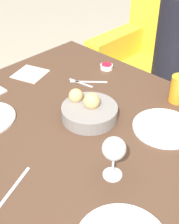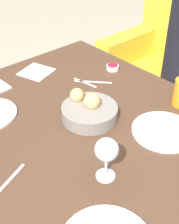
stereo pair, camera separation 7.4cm
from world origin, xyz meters
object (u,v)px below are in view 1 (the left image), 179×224
at_px(bread_basket, 89,110).
at_px(wine_glass, 114,150).
at_px(plate_far_center, 164,128).
at_px(napkin, 30,74).
at_px(jam_bowl_berry, 107,66).
at_px(seated_person, 176,72).
at_px(fork_silver, 89,82).
at_px(knife_silver, 14,187).
at_px(spoon_coffee, 81,83).
at_px(juice_glass, 179,89).

bearing_deg(bread_basket, wine_glass, -31.92).
bearing_deg(plate_far_center, napkin, -172.06).
bearing_deg(bread_basket, jam_bowl_berry, 121.94).
xyz_separation_m(seated_person, bread_basket, (0.13, -0.95, 0.25)).
height_order(fork_silver, knife_silver, same).
xyz_separation_m(wine_glass, spoon_coffee, (-0.49, 0.34, -0.11)).
distance_m(jam_bowl_berry, knife_silver, 0.85).
bearing_deg(fork_silver, jam_bowl_berry, 99.81).
height_order(jam_bowl_berry, napkin, jam_bowl_berry).
bearing_deg(knife_silver, napkin, 138.96).
relative_size(fork_silver, napkin, 0.77).
bearing_deg(juice_glass, seated_person, 118.90).
xyz_separation_m(knife_silver, spoon_coffee, (-0.30, 0.59, 0.00)).
bearing_deg(seated_person, napkin, -110.10).
distance_m(seated_person, bread_basket, 0.99).
relative_size(seated_person, juice_glass, 10.29).
relative_size(bread_basket, napkin, 1.23).
bearing_deg(napkin, wine_glass, -16.83).
bearing_deg(spoon_coffee, fork_silver, 61.34).
xyz_separation_m(bread_basket, spoon_coffee, (-0.22, 0.17, -0.03)).
bearing_deg(jam_bowl_berry, fork_silver, -80.19).
height_order(wine_glass, spoon_coffee, wine_glass).
bearing_deg(plate_far_center, fork_silver, 173.94).
height_order(seated_person, jam_bowl_berry, seated_person).
bearing_deg(plate_far_center, jam_bowl_berry, 156.66).
xyz_separation_m(bread_basket, knife_silver, (0.09, -0.43, -0.03)).
height_order(seated_person, spoon_coffee, seated_person).
bearing_deg(jam_bowl_berry, napkin, -127.17).
relative_size(fork_silver, knife_silver, 0.83).
bearing_deg(knife_silver, seated_person, 99.14).
relative_size(knife_silver, spoon_coffee, 1.27).
height_order(plate_far_center, wine_glass, wine_glass).
bearing_deg(knife_silver, spoon_coffee, 117.10).
height_order(bread_basket, plate_far_center, bread_basket).
height_order(seated_person, plate_far_center, seated_person).
xyz_separation_m(seated_person, spoon_coffee, (-0.08, -0.78, 0.22)).
relative_size(knife_silver, napkin, 0.93).
bearing_deg(wine_glass, juice_glass, 98.93).
height_order(knife_silver, spoon_coffee, same).
xyz_separation_m(plate_far_center, knife_silver, (-0.17, -0.58, -0.00)).
xyz_separation_m(seated_person, plate_far_center, (0.39, -0.79, 0.22)).
bearing_deg(wine_glass, bread_basket, 148.08).
height_order(bread_basket, knife_silver, bread_basket).
height_order(plate_far_center, knife_silver, plate_far_center).
bearing_deg(jam_bowl_berry, plate_far_center, -23.34).
bearing_deg(napkin, bread_basket, -6.37).
height_order(wine_glass, napkin, wine_glass).
distance_m(plate_far_center, knife_silver, 0.60).
xyz_separation_m(jam_bowl_berry, napkin, (-0.24, -0.31, -0.01)).
xyz_separation_m(knife_silver, napkin, (-0.55, 0.48, 0.00)).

